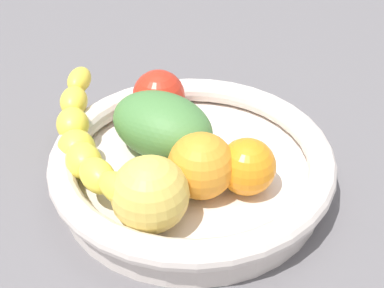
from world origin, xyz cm
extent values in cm
cube|color=#605D5F|center=(0.00, 0.00, 1.50)|extent=(120.00, 120.00, 3.00)
cylinder|color=silver|center=(0.00, 0.00, 4.21)|extent=(27.48, 27.48, 2.41)
torus|color=silver|center=(0.00, 0.00, 6.83)|extent=(29.45, 29.45, 2.83)
ellipsoid|color=yellow|center=(-10.46, 13.42, 9.72)|extent=(3.88, 5.04, 2.58)
ellipsoid|color=yellow|center=(-11.34, 10.08, 8.94)|extent=(3.79, 4.92, 3.04)
ellipsoid|color=yellow|center=(-11.71, 6.64, 8.17)|extent=(3.64, 4.56, 3.50)
ellipsoid|color=yellow|center=(-11.56, 3.19, 7.39)|extent=(4.45, 4.88, 3.96)
ellipsoid|color=yellow|center=(-10.90, -0.21, 8.17)|extent=(4.54, 5.21, 3.50)
ellipsoid|color=yellow|center=(-9.75, -3.47, 8.94)|extent=(4.57, 5.29, 3.04)
ellipsoid|color=yellow|center=(-8.13, -6.52, 9.72)|extent=(4.55, 5.14, 2.58)
sphere|color=orange|center=(-0.09, -3.92, 8.69)|extent=(6.55, 6.55, 6.55)
sphere|color=orange|center=(4.43, -4.50, 8.24)|extent=(5.66, 5.66, 5.66)
ellipsoid|color=#4A8040|center=(-2.45, 3.57, 8.68)|extent=(14.01, 14.31, 6.53)
sphere|color=#E2BF52|center=(-5.43, -7.06, 8.95)|extent=(7.07, 7.07, 7.07)
sphere|color=red|center=(-1.71, 9.82, 8.47)|extent=(6.12, 6.12, 6.12)
camera|label=1|loc=(-9.26, -40.26, 39.54)|focal=47.62mm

